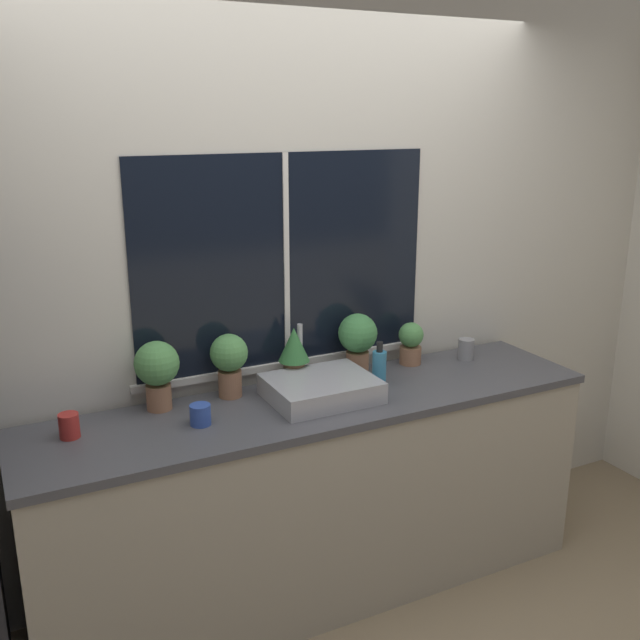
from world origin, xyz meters
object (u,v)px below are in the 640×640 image
Objects in this scene: potted_plant_far_left at (157,369)px; potted_plant_far_right at (411,342)px; soap_bottle at (379,368)px; potted_plant_right at (358,338)px; potted_plant_left at (229,359)px; sink at (321,388)px; potted_plant_center at (294,352)px; mug_grey at (466,349)px; mug_blue at (200,415)px; mug_red at (69,426)px.

potted_plant_far_left is 1.22m from potted_plant_far_right.
potted_plant_far_right is 0.34m from soap_bottle.
potted_plant_far_left is 0.93m from potted_plant_right.
potted_plant_right is 1.39× the size of potted_plant_far_right.
potted_plant_left is (0.31, 0.00, -0.01)m from potted_plant_far_left.
potted_plant_far_left is 1.01× the size of potted_plant_right.
potted_plant_center is at bearing 99.91° from sink.
potted_plant_far_right is at bearing 0.00° from potted_plant_left.
mug_grey is 1.24× the size of mug_blue.
sink is 4.33× the size of mug_grey.
potted_plant_right is at bearing 0.00° from potted_plant_far_left.
potted_plant_far_left is 1.05× the size of potted_plant_left.
potted_plant_far_left is at bearing 17.30° from mug_red.
mug_grey is at bearing -3.25° from potted_plant_left.
sink is 1.53× the size of potted_plant_far_left.
sink is 2.17× the size of soap_bottle.
soap_bottle is at bearing 2.40° from sink.
soap_bottle is at bearing -168.56° from mug_grey.
potted_plant_far_right is 2.17× the size of mug_red.
potted_plant_far_left reaches higher than potted_plant_right.
sink is at bearing -177.60° from soap_bottle.
potted_plant_left is at bearing 9.64° from mug_red.
mug_grey is at bearing 1.42° from mug_red.
sink is 1.68× the size of potted_plant_center.
mug_red is at bearing 175.42° from sink.
potted_plant_far_right is 0.29m from mug_grey.
potted_plant_far_left is at bearing -180.00° from potted_plant_left.
potted_plant_left reaches higher than potted_plant_far_right.
potted_plant_far_left reaches higher than mug_grey.
potted_plant_center is 1.29× the size of soap_bottle.
potted_plant_center reaches higher than mug_grey.
potted_plant_left is at bearing 47.76° from mug_blue.
potted_plant_center reaches higher than mug_red.
mug_blue is at bearing -177.25° from soap_bottle.
potted_plant_right reaches higher than mug_grey.
potted_plant_left reaches higher than mug_red.
mug_red is (-1.58, -0.11, -0.06)m from potted_plant_far_right.
potted_plant_far_left is 0.95m from soap_bottle.
potted_plant_far_left is at bearing -180.00° from potted_plant_far_right.
soap_bottle is (0.29, 0.01, 0.04)m from sink.
potted_plant_far_left reaches higher than potted_plant_left.
mug_grey is at bearing -13.64° from potted_plant_far_right.
potted_plant_center is at bearing 150.92° from soap_bottle.
potted_plant_left is 0.32m from mug_blue.
potted_plant_far_left is at bearing 163.07° from sink.
potted_plant_center is 2.80× the size of mug_red.
mug_blue is (-0.50, -0.22, -0.11)m from potted_plant_center.
potted_plant_right is at bearing 0.00° from potted_plant_center.
mug_red is at bearing -162.70° from potted_plant_far_left.
mug_grey is at bearing -6.75° from potted_plant_right.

